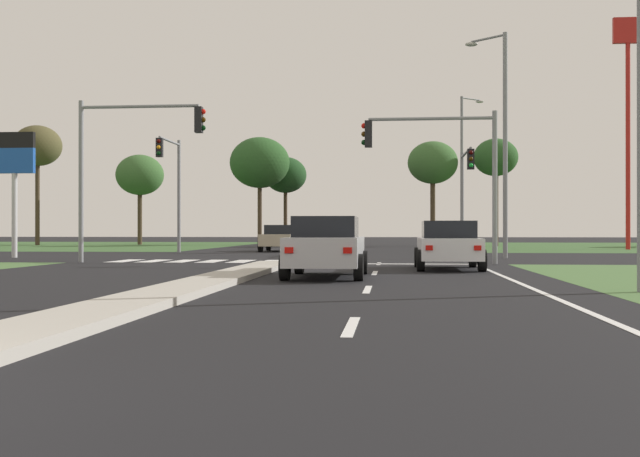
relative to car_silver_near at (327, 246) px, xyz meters
The scene contains 37 objects.
ground_plane 15.01m from the car_silver_near, 98.91° to the left, with size 200.00×200.00×0.00m, color black.
grass_verge_far_left 48.16m from the car_silver_near, 125.29° to the left, with size 35.00×35.00×0.01m, color #385B2D.
median_island_near 4.85m from the car_silver_near, 118.94° to the right, with size 1.20×22.00×0.14m, color #ADA89E.
median_island_far 39.88m from the car_silver_near, 93.34° to the left, with size 1.20×36.00×0.14m, color gray.
lane_dash_near 10.16m from the car_silver_near, 83.31° to the right, with size 0.14×2.00×0.01m, color silver.
lane_dash_second 4.30m from the car_silver_near, 73.79° to the right, with size 0.14×2.00×0.01m, color silver.
lane_dash_third 2.40m from the car_silver_near, 58.68° to the left, with size 0.14×2.00×0.01m, color silver.
lane_dash_fourth 8.07m from the car_silver_near, 81.54° to the left, with size 0.14×2.00×0.01m, color silver.
edge_line_right 5.60m from the car_silver_near, 35.20° to the right, with size 0.14×24.00×0.01m, color silver.
stop_bar_near 7.98m from the car_silver_near, 79.26° to the left, with size 6.40×0.50×0.01m, color silver.
crosswalk_bar_near 13.00m from the car_silver_near, 132.24° to the left, with size 0.70×2.80×0.01m, color silver.
crosswalk_bar_second 12.25m from the car_silver_near, 128.24° to the left, with size 0.70×2.80×0.01m, color silver.
crosswalk_bar_third 11.58m from the car_silver_near, 123.76° to the left, with size 0.70×2.80×0.01m, color silver.
crosswalk_bar_fourth 10.98m from the car_silver_near, 118.75° to the left, with size 0.70×2.80×0.01m, color silver.
crosswalk_bar_fifth 10.48m from the car_silver_near, 113.22° to the left, with size 0.70×2.80×0.01m, color silver.
crosswalk_bar_sixth 10.08m from the car_silver_near, 107.18° to the left, with size 0.70×2.80×0.01m, color silver.
crosswalk_bar_seventh 9.81m from the car_silver_near, 100.73° to the left, with size 0.70×2.80×0.01m, color silver.
car_silver_near is the anchor object (origin of this frame).
car_white_second 5.45m from the car_silver_near, 51.84° to the left, with size 1.98×4.23×1.48m.
car_beige_third 24.35m from the car_silver_near, 101.21° to the left, with size 1.98×4.37×1.49m.
car_maroon_fourth 42.73m from the car_silver_near, 96.06° to the left, with size 2.07×4.19×1.56m.
traffic_signal_near_right 9.41m from the car_silver_near, 66.86° to the left, with size 4.83×0.32×5.44m.
traffic_signal_far_left 22.67m from the car_silver_near, 116.25° to the left, with size 0.32×3.85×6.10m.
traffic_signal_near_left 12.10m from the car_silver_near, 135.12° to the left, with size 4.84×0.32×6.04m.
traffic_signal_far_right 20.46m from the car_silver_near, 74.89° to the left, with size 0.32×4.95×5.28m.
street_lamp_near 8.89m from the car_silver_near, 33.85° to the right, with size 2.41×0.32×9.75m.
street_lamp_second 16.28m from the car_silver_near, 65.96° to the left, with size 1.70×1.41×9.71m.
street_lamp_third 36.46m from the car_silver_near, 79.46° to the left, with size 1.75×1.41×10.63m.
pedestrian_at_median 24.66m from the car_silver_near, 95.53° to the left, with size 0.34×0.34×1.75m.
fastfood_pole_sign 35.36m from the car_silver_near, 61.58° to the left, with size 1.80×0.40×14.43m.
fuel_price_totem 19.84m from the car_silver_near, 139.31° to the left, with size 1.80×0.24×5.50m.
treeline_near 48.95m from the car_silver_near, 123.81° to the left, with size 3.85×3.85×9.67m.
treeline_second 47.37m from the car_silver_near, 114.26° to the left, with size 3.96×3.96×7.50m.
treeline_third 42.72m from the car_silver_near, 102.23° to the left, with size 4.79×4.79×8.64m.
treeline_fourth 45.09m from the car_silver_near, 99.36° to the left, with size 3.52×3.52×7.31m.
treeline_fifth 40.65m from the car_silver_near, 83.31° to the left, with size 3.83×3.83×8.01m.
treeline_sixth 41.06m from the car_silver_near, 76.67° to the left, with size 3.33×3.33×8.11m.
Camera 1 is at (4.03, -4.43, 1.20)m, focal length 43.38 mm.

